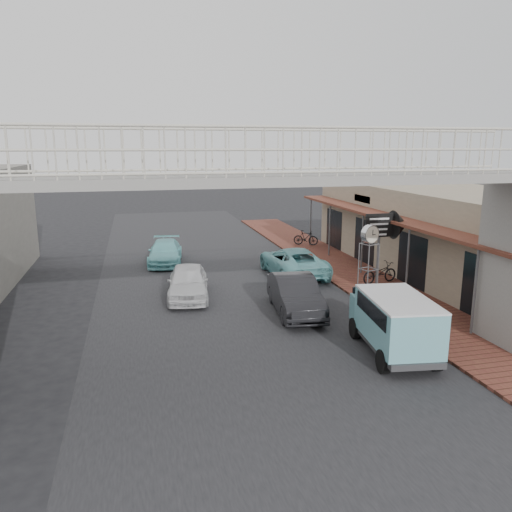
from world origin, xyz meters
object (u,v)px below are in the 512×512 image
dark_sedan (295,295)px  angkot_curb (293,262)px  motorcycle_near (380,273)px  angkot_far (165,252)px  angkot_van (395,317)px  motorcycle_far (306,238)px  white_hatchback (188,282)px  arrow_sign (398,226)px  street_clock (370,238)px

dark_sedan → angkot_curb: size_ratio=0.86×
motorcycle_near → dark_sedan: bearing=107.1°
angkot_curb → angkot_far: size_ratio=1.18×
angkot_van → angkot_far: bearing=120.8°
motorcycle_far → angkot_van: bearing=-162.0°
white_hatchback → arrow_sign: arrow_sign is taller
angkot_far → street_clock: (7.17, -8.48, 1.94)m
angkot_far → angkot_van: (5.66, -13.25, 0.54)m
angkot_curb → white_hatchback: bearing=23.0°
dark_sedan → arrow_sign: 5.69m
white_hatchback → arrow_sign: 8.84m
angkot_curb → motorcycle_near: angkot_curb is taller
motorcycle_far → angkot_far: bearing=134.2°
angkot_van → arrow_sign: size_ratio=1.16×
angkot_curb → street_clock: street_clock is taller
motorcycle_near → street_clock: bearing=130.0°
dark_sedan → motorcycle_near: (4.72, 2.66, -0.12)m
dark_sedan → angkot_van: bearing=-63.2°
white_hatchback → dark_sedan: (3.56, -2.77, 0.02)m
arrow_sign → motorcycle_near: bearing=107.3°
white_hatchback → dark_sedan: 4.51m
angkot_curb → arrow_sign: (3.39, -3.35, 2.08)m
arrow_sign → white_hatchback: bearing=173.7°
angkot_curb → motorcycle_far: bearing=-116.3°
angkot_van → street_clock: 5.20m
angkot_far → street_clock: street_clock is taller
dark_sedan → white_hatchback: bearing=147.8°
street_clock → arrow_sign: 2.23m
white_hatchback → motorcycle_far: 11.85m
white_hatchback → street_clock: street_clock is taller
angkot_far → motorcycle_near: 10.86m
angkot_far → motorcycle_far: (8.50, 2.43, -0.04)m
angkot_far → street_clock: bearing=-43.2°
street_clock → angkot_van: bearing=-125.9°
dark_sedan → arrow_sign: arrow_sign is taller
angkot_van → motorcycle_far: angkot_van is taller
angkot_far → street_clock: 11.28m
arrow_sign → dark_sedan: bearing=-159.8°
motorcycle_near → street_clock: size_ratio=0.60×
white_hatchback → motorcycle_near: size_ratio=2.21×
angkot_far → motorcycle_near: (8.77, -6.42, -0.02)m
white_hatchback → motorcycle_far: (8.02, 8.73, -0.11)m
motorcycle_far → arrow_sign: (0.53, -9.68, 2.20)m
angkot_far → motorcycle_near: size_ratio=2.30×
motorcycle_far → street_clock: bearing=-158.6°
angkot_far → motorcycle_far: 8.84m
angkot_curb → street_clock: (1.54, -4.58, 1.86)m
dark_sedan → angkot_curb: (1.59, 5.17, -0.02)m
street_clock → angkot_far: bearing=111.8°
white_hatchback → angkot_van: angkot_van is taller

